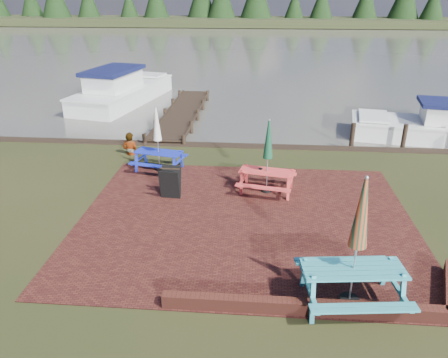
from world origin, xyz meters
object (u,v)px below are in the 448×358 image
at_px(jetty, 182,113).
at_px(person, 129,133).
at_px(picnic_table_red, 267,168).
at_px(boat_near, 440,128).
at_px(boat_jetty, 122,92).
at_px(picnic_table_teal, 354,263).
at_px(picnic_table_blue, 158,149).
at_px(chalkboard, 170,183).

height_order(jetty, person, person).
bearing_deg(picnic_table_red, boat_near, 51.32).
relative_size(jetty, person, 5.37).
xyz_separation_m(picnic_table_red, jetty, (-4.08, 8.41, -0.69)).
bearing_deg(picnic_table_red, boat_jetty, 136.62).
bearing_deg(boat_jetty, picnic_table_teal, -47.69).
height_order(picnic_table_blue, boat_jetty, picnic_table_blue).
relative_size(jetty, boat_near, 1.27).
distance_m(picnic_table_red, boat_near, 9.53).
bearing_deg(jetty, boat_near, -11.44).
relative_size(picnic_table_blue, boat_near, 0.31).
xyz_separation_m(picnic_table_blue, person, (-1.42, 1.42, 0.07)).
height_order(chalkboard, boat_jetty, boat_jetty).
bearing_deg(person, picnic_table_blue, 142.86).
height_order(picnic_table_blue, jetty, picnic_table_blue).
bearing_deg(boat_jetty, boat_near, -6.76).
relative_size(picnic_table_teal, boat_near, 0.38).
xyz_separation_m(picnic_table_red, boat_near, (7.30, 6.11, -0.45)).
bearing_deg(boat_jetty, picnic_table_blue, -54.56).
xyz_separation_m(boat_jetty, boat_near, (15.25, -5.15, -0.11)).
height_order(boat_near, person, person).
height_order(picnic_table_blue, person, picnic_table_blue).
height_order(picnic_table_blue, boat_near, picnic_table_blue).
bearing_deg(picnic_table_red, picnic_table_teal, -60.78).
distance_m(picnic_table_teal, person, 10.39).
bearing_deg(chalkboard, person, 126.16).
xyz_separation_m(boat_jetty, person, (2.86, -8.40, 0.38)).
bearing_deg(chalkboard, boat_jetty, 116.87).
height_order(picnic_table_teal, chalkboard, picnic_table_teal).
bearing_deg(boat_jetty, chalkboard, -54.95).
bearing_deg(chalkboard, jetty, 101.40).
distance_m(picnic_table_teal, picnic_table_blue, 8.39).
height_order(picnic_table_teal, jetty, picnic_table_teal).
relative_size(boat_jetty, person, 4.78).
distance_m(picnic_table_red, jetty, 9.37).
distance_m(picnic_table_red, picnic_table_blue, 3.94).
xyz_separation_m(picnic_table_red, person, (-5.09, 2.86, 0.04)).
bearing_deg(jetty, person, -100.34).
relative_size(chalkboard, jetty, 0.10).
height_order(picnic_table_red, chalkboard, picnic_table_red).
distance_m(jetty, person, 5.69).
distance_m(picnic_table_blue, person, 2.01).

